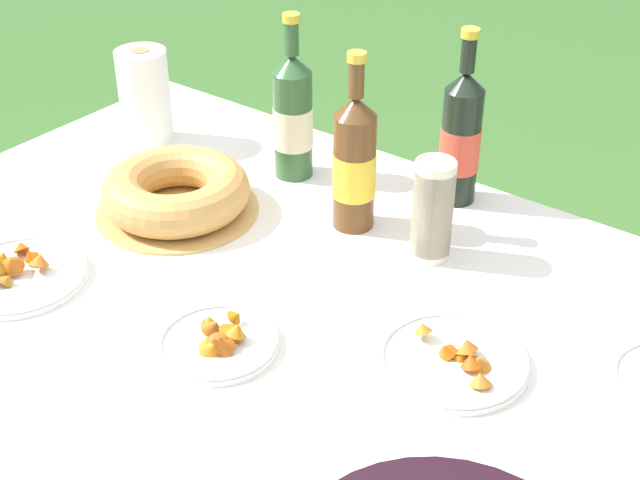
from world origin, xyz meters
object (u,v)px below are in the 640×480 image
cider_bottle_amber (354,163)px  snack_plate_far (219,340)px  paper_towel_roll (145,97)px  snack_plate_right (17,273)px  juice_bottle_red (461,138)px  cider_bottle_green (293,117)px  snack_plate_near (455,359)px  cup_stack (433,210)px  bundt_cake (176,192)px

cider_bottle_amber → snack_plate_far: size_ratio=1.78×
paper_towel_roll → snack_plate_right: bearing=-67.8°
juice_bottle_red → paper_towel_roll: 0.70m
cider_bottle_green → snack_plate_near: cider_bottle_green is taller
snack_plate_right → paper_towel_roll: 0.56m
juice_bottle_red → snack_plate_far: (-0.06, -0.62, -0.12)m
cup_stack → snack_plate_far: size_ratio=0.99×
bundt_cake → paper_towel_roll: paper_towel_roll is taller
cider_bottle_green → snack_plate_far: 0.58m
cider_bottle_amber → snack_plate_right: bearing=-125.8°
snack_plate_right → snack_plate_far: bearing=10.4°
bundt_cake → cup_stack: cup_stack is taller
bundt_cake → snack_plate_near: bearing=-6.2°
bundt_cake → snack_plate_far: bundt_cake is taller
cup_stack → snack_plate_far: 0.44m
bundt_cake → cup_stack: bearing=19.2°
snack_plate_near → snack_plate_far: size_ratio=1.20×
snack_plate_right → snack_plate_far: size_ratio=1.25×
bundt_cake → cider_bottle_amber: cider_bottle_amber is taller
juice_bottle_red → snack_plate_right: size_ratio=1.45×
cider_bottle_green → juice_bottle_red: 0.34m
paper_towel_roll → snack_plate_near: bearing=-15.4°
paper_towel_roll → bundt_cake: bearing=-34.2°
snack_plate_near → cider_bottle_green: bearing=150.1°
cider_bottle_green → snack_plate_far: (0.26, -0.51, -0.12)m
bundt_cake → snack_plate_right: 0.33m
cider_bottle_green → paper_towel_roll: 0.36m
cider_bottle_green → cider_bottle_amber: (0.21, -0.09, 0.00)m
cup_stack → juice_bottle_red: size_ratio=0.54×
snack_plate_far → snack_plate_right: bearing=-169.6°
snack_plate_near → snack_plate_right: 0.76m
cup_stack → snack_plate_right: bearing=-137.1°
snack_plate_near → paper_towel_roll: size_ratio=1.09×
cider_bottle_amber → cider_bottle_green: bearing=157.3°
snack_plate_far → paper_towel_roll: bearing=144.4°
bundt_cake → snack_plate_right: bearing=-100.5°
cider_bottle_green → snack_plate_far: size_ratio=1.78×
cup_stack → juice_bottle_red: juice_bottle_red is taller
cider_bottle_amber → snack_plate_near: cider_bottle_amber is taller
cider_bottle_amber → paper_towel_roll: bearing=178.4°
cider_bottle_amber → juice_bottle_red: bearing=62.3°
bundt_cake → cider_bottle_amber: (0.30, 0.17, 0.09)m
snack_plate_right → snack_plate_far: (0.40, 0.07, 0.00)m
cider_bottle_green → cider_bottle_amber: size_ratio=1.00×
cup_stack → cider_bottle_green: (-0.38, 0.09, 0.04)m
paper_towel_roll → cup_stack: bearing=-1.6°
juice_bottle_red → cider_bottle_green: bearing=-160.7°
snack_plate_far → snack_plate_near: bearing=30.5°
snack_plate_right → cider_bottle_amber: bearing=54.2°
juice_bottle_red → snack_plate_near: size_ratio=1.52×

